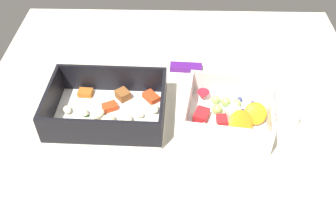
{
  "coord_description": "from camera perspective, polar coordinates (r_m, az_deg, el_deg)",
  "views": [
    {
      "loc": [
        -0.19,
        -52.99,
        54.43
      ],
      "look_at": [
        -1.49,
        -1.45,
        4.0
      ],
      "focal_mm": 40.73,
      "sensor_mm": 36.0,
      "label": 1
    }
  ],
  "objects": [
    {
      "name": "paper_cup_liner",
      "position": [
        0.76,
        17.73,
        -0.84
      ],
      "size": [
        4.17,
        4.17,
        2.09
      ],
      "primitive_type": "cylinder",
      "color": "white",
      "rests_on": "table_surface"
    },
    {
      "name": "table_surface",
      "position": [
        0.75,
        1.16,
        -0.88
      ],
      "size": [
        80.0,
        80.0,
        2.0
      ],
      "primitive_type": "cube",
      "color": "beige",
      "rests_on": "ground"
    },
    {
      "name": "candy_bar",
      "position": [
        0.85,
        2.83,
        6.69
      ],
      "size": [
        7.12,
        2.78,
        1.2
      ],
      "primitive_type": "cube",
      "rotation": [
        0.0,
        0.0,
        -0.06
      ],
      "color": "#51197A",
      "rests_on": "table_surface"
    },
    {
      "name": "fruit_bowl",
      "position": [
        0.72,
        9.05,
        -0.43
      ],
      "size": [
        17.77,
        16.9,
        5.94
      ],
      "rotation": [
        0.0,
        0.0,
        -0.14
      ],
      "color": "white",
      "rests_on": "table_surface"
    },
    {
      "name": "pasta_container",
      "position": [
        0.73,
        -8.8,
        0.34
      ],
      "size": [
        22.26,
        16.1,
        6.57
      ],
      "rotation": [
        0.0,
        0.0,
        -0.03
      ],
      "color": "white",
      "rests_on": "table_surface"
    }
  ]
}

